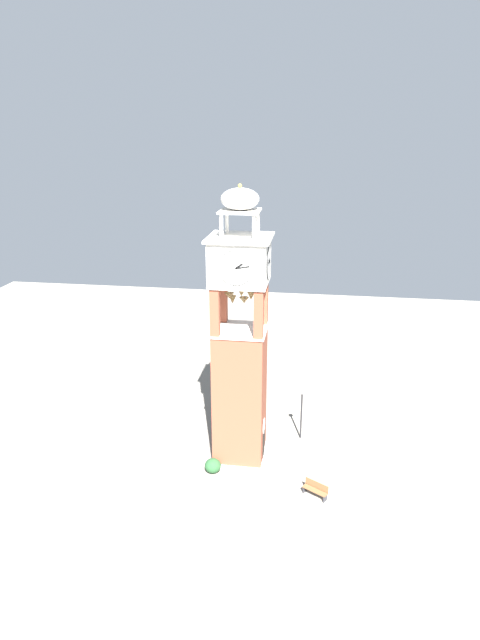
% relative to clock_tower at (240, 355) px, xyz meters
% --- Properties ---
extents(ground, '(80.00, 80.00, 0.00)m').
position_rel_clock_tower_xyz_m(ground, '(0.00, 0.00, -7.62)').
color(ground, gray).
extents(clock_tower, '(3.81, 3.81, 18.31)m').
position_rel_clock_tower_xyz_m(clock_tower, '(0.00, 0.00, 0.00)').
color(clock_tower, brown).
rests_on(clock_tower, ground).
extents(park_bench, '(1.19, 1.60, 0.95)m').
position_rel_clock_tower_xyz_m(park_bench, '(-3.47, -5.19, -7.13)').
color(park_bench, brown).
rests_on(park_bench, ground).
extents(lamp_post, '(0.36, 0.36, 3.91)m').
position_rel_clock_tower_xyz_m(lamp_post, '(3.06, -4.00, -4.91)').
color(lamp_post, black).
rests_on(lamp_post, ground).
extents(trash_bin, '(0.52, 0.52, 0.80)m').
position_rel_clock_tower_xyz_m(trash_bin, '(4.61, 1.03, -7.22)').
color(trash_bin, '#2D2D33').
rests_on(trash_bin, ground).
extents(shrub_near_entry, '(1.08, 1.08, 0.94)m').
position_rel_clock_tower_xyz_m(shrub_near_entry, '(-1.97, 1.50, -7.14)').
color(shrub_near_entry, '#234C28').
rests_on(shrub_near_entry, ground).
extents(shrub_left_of_tower, '(0.91, 0.91, 0.77)m').
position_rel_clock_tower_xyz_m(shrub_left_of_tower, '(3.60, 0.53, -7.23)').
color(shrub_left_of_tower, '#234C28').
rests_on(shrub_left_of_tower, ground).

